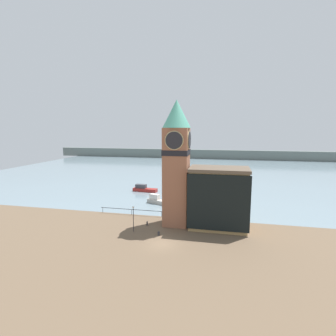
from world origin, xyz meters
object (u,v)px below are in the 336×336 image
object	(u,v)px
mooring_bollard_far	(159,233)
clock_tower	(176,160)
pier_building	(218,198)
boat_far	(144,189)
lamp_post	(133,214)
boat_near	(157,200)
mooring_bollard_near	(147,223)

from	to	relation	value
mooring_bollard_far	clock_tower	bearing A→B (deg)	72.01
pier_building	boat_far	world-z (taller)	pier_building
clock_tower	pier_building	xyz separation A→B (m)	(7.18, -0.08, -6.15)
pier_building	lamp_post	xyz separation A→B (m)	(-13.30, -4.88, -2.17)
boat_far	mooring_bollard_far	xyz separation A→B (m)	(11.03, -27.52, -0.32)
clock_tower	pier_building	distance (m)	9.46
clock_tower	boat_near	world-z (taller)	clock_tower
pier_building	boat_near	bearing A→B (deg)	139.23
pier_building	boat_far	bearing A→B (deg)	132.11
boat_near	mooring_bollard_near	bearing A→B (deg)	-60.16
lamp_post	pier_building	bearing A→B (deg)	20.14
clock_tower	boat_far	distance (m)	27.61
boat_near	mooring_bollard_near	world-z (taller)	boat_near
boat_far	mooring_bollard_far	world-z (taller)	boat_far
boat_near	lamp_post	distance (m)	16.87
mooring_bollard_near	lamp_post	world-z (taller)	lamp_post
clock_tower	pier_building	bearing A→B (deg)	-0.62
boat_far	mooring_bollard_near	world-z (taller)	boat_far
boat_far	lamp_post	bearing A→B (deg)	-69.90
pier_building	mooring_bollard_near	xyz separation A→B (m)	(-12.00, -1.54, -4.77)
clock_tower	mooring_bollard_near	distance (m)	12.05
pier_building	boat_near	distance (m)	18.65
boat_far	mooring_bollard_far	size ratio (longest dim) A/B	10.16
pier_building	lamp_post	bearing A→B (deg)	-159.86
boat_far	boat_near	bearing A→B (deg)	-52.47
boat_far	mooring_bollard_far	bearing A→B (deg)	-61.99
lamp_post	boat_far	bearing A→B (deg)	103.92
clock_tower	lamp_post	distance (m)	11.45
lamp_post	boat_near	bearing A→B (deg)	91.46
pier_building	boat_far	size ratio (longest dim) A/B	1.54
boat_near	boat_far	xyz separation A→B (m)	(-6.26, 10.28, -0.06)
pier_building	mooring_bollard_near	distance (m)	13.01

